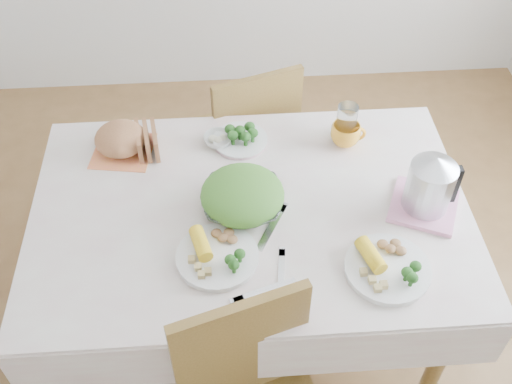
{
  "coord_description": "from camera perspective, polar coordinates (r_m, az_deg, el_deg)",
  "views": [
    {
      "loc": [
        -0.08,
        -1.37,
        2.29
      ],
      "look_at": [
        0.02,
        0.02,
        0.82
      ],
      "focal_mm": 42.0,
      "sensor_mm": 36.0,
      "label": 1
    }
  ],
  "objects": [
    {
      "name": "floor",
      "position": [
        2.66,
        -0.41,
        -12.56
      ],
      "size": [
        3.6,
        3.6,
        0.0
      ],
      "primitive_type": "plane",
      "color": "brown",
      "rests_on": "ground"
    },
    {
      "name": "dining_table",
      "position": [
        2.35,
        -0.46,
        -7.86
      ],
      "size": [
        1.4,
        0.9,
        0.75
      ],
      "primitive_type": "cube",
      "color": "brown",
      "rests_on": "floor"
    },
    {
      "name": "tablecloth",
      "position": [
        2.05,
        -0.52,
        -1.66
      ],
      "size": [
        1.5,
        1.0,
        0.01
      ],
      "primitive_type": "cube",
      "color": "beige",
      "rests_on": "dining_table"
    },
    {
      "name": "chair_far",
      "position": [
        2.78,
        -1.33,
        5.63
      ],
      "size": [
        0.52,
        0.52,
        0.9
      ],
      "primitive_type": "cube",
      "rotation": [
        0.0,
        0.0,
        3.47
      ],
      "color": "brown",
      "rests_on": "floor"
    },
    {
      "name": "salad_bowl",
      "position": [
        2.03,
        -1.28,
        -0.89
      ],
      "size": [
        0.28,
        0.28,
        0.07
      ],
      "primitive_type": "imported",
      "rotation": [
        0.0,
        0.0,
        -0.07
      ],
      "color": "white",
      "rests_on": "tablecloth"
    },
    {
      "name": "dinner_plate_left",
      "position": [
        1.91,
        -3.69,
        -6.18
      ],
      "size": [
        0.28,
        0.28,
        0.02
      ],
      "primitive_type": "cylinder",
      "rotation": [
        0.0,
        0.0,
        -0.08
      ],
      "color": "white",
      "rests_on": "tablecloth"
    },
    {
      "name": "dinner_plate_right",
      "position": [
        1.92,
        12.4,
        -7.18
      ],
      "size": [
        0.28,
        0.28,
        0.02
      ],
      "primitive_type": "cylinder",
      "rotation": [
        0.0,
        0.0,
        -0.02
      ],
      "color": "white",
      "rests_on": "tablecloth"
    },
    {
      "name": "broccoli_plate",
      "position": [
        2.28,
        -1.52,
        4.95
      ],
      "size": [
        0.24,
        0.24,
        0.02
      ],
      "primitive_type": "cylinder",
      "rotation": [
        0.0,
        0.0,
        -0.17
      ],
      "color": "beige",
      "rests_on": "tablecloth"
    },
    {
      "name": "napkin",
      "position": [
        2.3,
        -12.53,
        3.86
      ],
      "size": [
        0.25,
        0.25,
        0.0
      ],
      "primitive_type": "cube",
      "rotation": [
        0.0,
        0.0,
        -0.16
      ],
      "color": "#F5864E",
      "rests_on": "tablecloth"
    },
    {
      "name": "bread_loaf",
      "position": [
        2.27,
        -12.75,
        4.9
      ],
      "size": [
        0.2,
        0.19,
        0.11
      ],
      "primitive_type": "ellipsoid",
      "rotation": [
        0.0,
        0.0,
        -0.04
      ],
      "color": "#945F3A",
      "rests_on": "napkin"
    },
    {
      "name": "fruit_bowl",
      "position": [
        2.28,
        -3.64,
        4.98
      ],
      "size": [
        0.13,
        0.13,
        0.03
      ],
      "primitive_type": "imported",
      "rotation": [
        0.0,
        0.0,
        -0.27
      ],
      "color": "white",
      "rests_on": "tablecloth"
    },
    {
      "name": "yellow_mug",
      "position": [
        2.28,
        8.52,
        5.46
      ],
      "size": [
        0.12,
        0.12,
        0.09
      ],
      "primitive_type": "imported",
      "rotation": [
        0.0,
        0.0,
        -0.06
      ],
      "color": "#F5A426",
      "rests_on": "tablecloth"
    },
    {
      "name": "glass_tumbler",
      "position": [
        2.29,
        8.58,
        6.39
      ],
      "size": [
        0.08,
        0.08,
        0.15
      ],
      "primitive_type": "cylinder",
      "rotation": [
        0.0,
        0.0,
        -0.08
      ],
      "color": "white",
      "rests_on": "tablecloth"
    },
    {
      "name": "pink_tray",
      "position": [
        2.12,
        15.65,
        -1.28
      ],
      "size": [
        0.29,
        0.29,
        0.02
      ],
      "primitive_type": "cube",
      "rotation": [
        0.0,
        0.0,
        -0.42
      ],
      "color": "pink",
      "rests_on": "tablecloth"
    },
    {
      "name": "electric_kettle",
      "position": [
        2.04,
        16.27,
        0.85
      ],
      "size": [
        0.18,
        0.18,
        0.22
      ],
      "primitive_type": "cylinder",
      "rotation": [
        0.0,
        0.0,
        0.17
      ],
      "color": "#B2B5BA",
      "rests_on": "pink_tray"
    },
    {
      "name": "fork_left",
      "position": [
        1.88,
        2.43,
        -7.61
      ],
      "size": [
        0.04,
        0.18,
        0.0
      ],
      "primitive_type": "cube",
      "rotation": [
        0.0,
        0.0,
        -0.13
      ],
      "color": "silver",
      "rests_on": "tablecloth"
    },
    {
      "name": "fork_right",
      "position": [
        1.99,
        1.5,
        -3.35
      ],
      "size": [
        0.12,
        0.2,
        0.0
      ],
      "primitive_type": "cube",
      "rotation": [
        0.0,
        0.0,
        -0.49
      ],
      "color": "silver",
      "rests_on": "tablecloth"
    },
    {
      "name": "knife",
      "position": [
        1.84,
        0.85,
        -9.37
      ],
      "size": [
        0.2,
        0.09,
        0.0
      ],
      "primitive_type": "cube",
      "rotation": [
        0.0,
        0.0,
        1.89
      ],
      "color": "silver",
      "rests_on": "tablecloth"
    }
  ]
}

